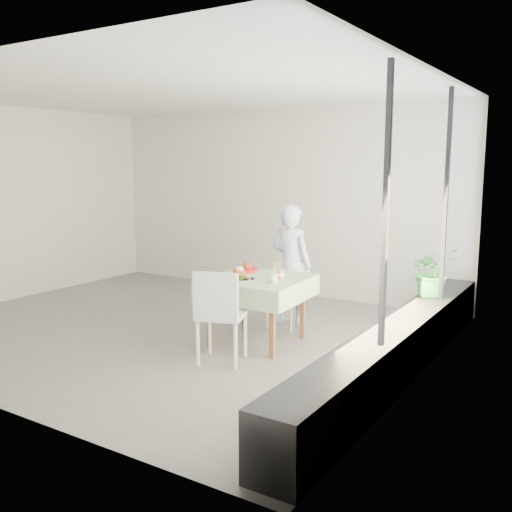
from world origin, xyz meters
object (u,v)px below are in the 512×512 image
Objects in this scene: potted_plant at (433,271)px; diner at (291,265)px; cafe_table at (257,302)px; chair_far at (285,308)px; main_dish at (241,275)px; juice_cup_orange at (280,274)px; chair_near at (221,333)px.

diner is at bearing -170.31° from potted_plant.
chair_far is at bearing 93.09° from cafe_table.
cafe_table is 3.80× the size of main_dish.
potted_plant reaches higher than juice_cup_orange.
potted_plant reaches higher than chair_far.
diner is 5.16× the size of main_dish.
chair_near is 0.96m from juice_cup_orange.
potted_plant reaches higher than chair_near.
diner is 2.62× the size of potted_plant.
juice_cup_orange is at bearing 12.29° from cafe_table.
chair_near is at bearing -130.07° from potted_plant.
diner is at bearing 110.97° from juice_cup_orange.
potted_plant is (1.34, 1.09, -0.01)m from juice_cup_orange.
juice_cup_orange reaches higher than main_dish.
potted_plant reaches higher than cafe_table.
main_dish reaches higher than cafe_table.
chair_far is 0.52× the size of diner.
diner is (-0.02, 0.17, 0.51)m from chair_far.
main_dish is at bearing 92.99° from diner.
potted_plant is at bearing -166.03° from diner.
chair_near is at bearing -106.53° from juice_cup_orange.
juice_cup_orange is 0.44× the size of potted_plant.
main_dish is 1.16× the size of juice_cup_orange.
main_dish is at bearing -140.98° from potted_plant.
cafe_table is 0.73m from chair_far.
chair_far is 1.37× the size of potted_plant.
juice_cup_orange is at bearing 73.47° from chair_near.
cafe_table is 0.74× the size of diner.
chair_far is at bearing 114.78° from juice_cup_orange.
chair_near reaches higher than main_dish.
potted_plant is at bearing 35.68° from cafe_table.
juice_cup_orange reaches higher than cafe_table.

